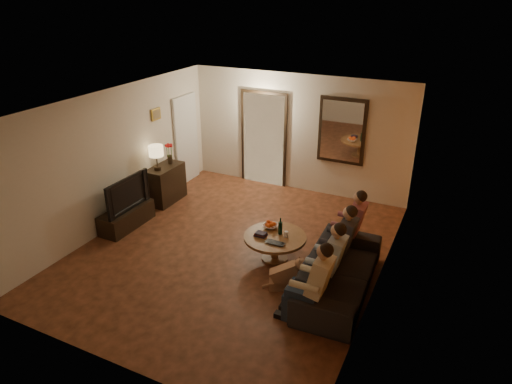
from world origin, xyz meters
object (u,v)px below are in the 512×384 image
at_px(laptop, 274,244).
at_px(person_d, 351,228).
at_px(tv_stand, 127,217).
at_px(tv, 123,193).
at_px(dresser, 166,184).
at_px(sofa, 340,272).
at_px(dog, 286,273).
at_px(wine_bottle, 280,226).
at_px(table_lamp, 157,158).
at_px(coffee_table, 275,247).
at_px(person_c, 340,245).
at_px(bowl, 271,226).
at_px(person_a, 315,287).
at_px(person_b, 329,265).

bearing_deg(laptop, person_d, 40.33).
relative_size(tv_stand, tv, 1.03).
height_order(dresser, sofa, dresser).
bearing_deg(dog, wine_bottle, 95.12).
relative_size(tv, person_d, 0.94).
distance_m(table_lamp, person_d, 4.20).
height_order(tv_stand, tv, tv).
bearing_deg(sofa, coffee_table, 70.91).
height_order(dog, laptop, dog).
distance_m(sofa, person_c, 0.42).
relative_size(table_lamp, person_c, 0.45).
bearing_deg(coffee_table, tv_stand, -176.57).
xyz_separation_m(table_lamp, sofa, (4.26, -1.25, -0.73)).
height_order(table_lamp, wine_bottle, table_lamp).
bearing_deg(person_c, tv, -178.40).
bearing_deg(table_lamp, wine_bottle, -14.23).
bearing_deg(person_d, tv, -170.23).
xyz_separation_m(coffee_table, bowl, (-0.18, 0.22, 0.26)).
bearing_deg(tv_stand, person_c, 1.60).
bearing_deg(dog, person_d, 39.03).
bearing_deg(coffee_table, wine_bottle, 63.43).
bearing_deg(tv_stand, table_lamp, 90.00).
bearing_deg(person_a, person_c, 90.00).
relative_size(tv, coffee_table, 1.07).
bearing_deg(person_a, tv, 165.40).
xyz_separation_m(tv, bowl, (2.85, 0.40, -0.23)).
bearing_deg(coffee_table, bowl, 129.29).
distance_m(table_lamp, person_c, 4.29).
distance_m(person_a, person_c, 1.20).
bearing_deg(person_c, person_d, 90.00).
xyz_separation_m(dresser, tv, (0.00, -1.28, 0.31)).
bearing_deg(sofa, person_c, 15.92).
bearing_deg(dresser, person_d, -7.76).
relative_size(sofa, bowl, 8.68).
xyz_separation_m(dog, wine_bottle, (-0.44, 0.80, 0.32)).
relative_size(table_lamp, coffee_table, 0.51).
bearing_deg(person_b, dog, -176.93).
distance_m(table_lamp, wine_bottle, 3.21).
bearing_deg(person_a, table_lamp, 152.71).
bearing_deg(wine_bottle, dresser, 162.00).
xyz_separation_m(person_a, dog, (-0.64, 0.57, -0.32)).
xyz_separation_m(dresser, bowl, (2.85, -0.88, 0.09)).
height_order(dresser, wine_bottle, dresser).
bearing_deg(person_c, table_lamp, 167.18).
bearing_deg(table_lamp, coffee_table, -16.21).
bearing_deg(dresser, tv, -90.00).
height_order(person_b, person_c, same).
bearing_deg(tv_stand, dog, -8.37).
height_order(table_lamp, bowl, table_lamp).
distance_m(person_a, laptop, 1.43).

